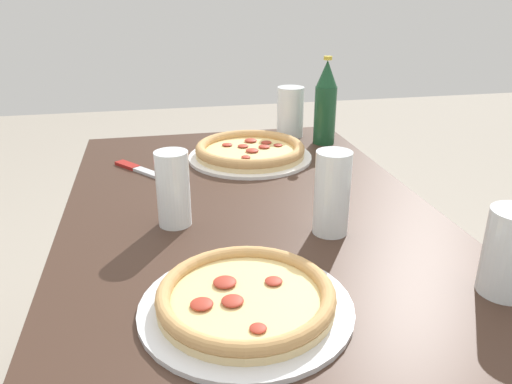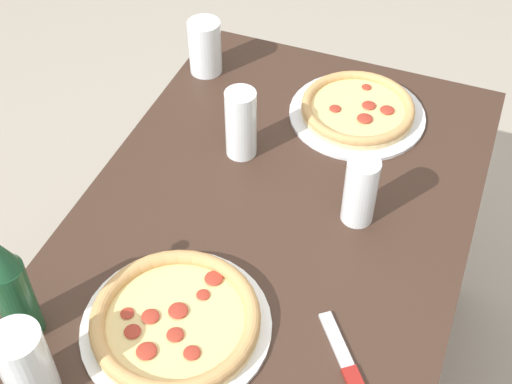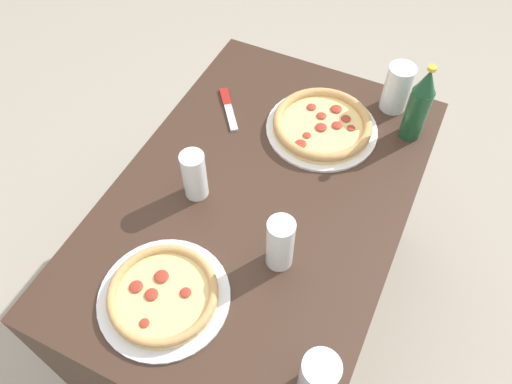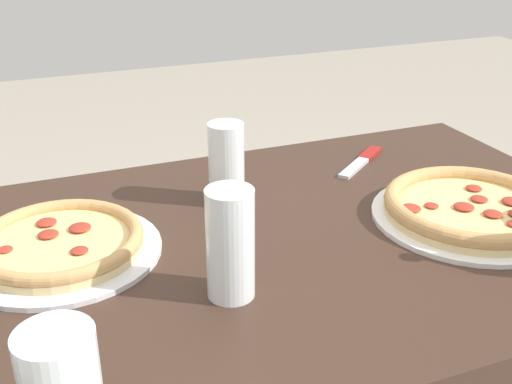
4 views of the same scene
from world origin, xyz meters
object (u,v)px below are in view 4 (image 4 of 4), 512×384
(pizza_pepperoni, at_px, (470,208))
(glass_lemonade, at_px, (226,167))
(glass_mango_juice, at_px, (230,249))
(knife, at_px, (362,160))
(pizza_veggie, at_px, (60,244))

(pizza_pepperoni, xyz_separation_m, glass_lemonade, (0.35, -0.21, 0.05))
(pizza_pepperoni, bearing_deg, glass_mango_juice, 7.96)
(glass_lemonade, bearing_deg, glass_mango_juice, 71.63)
(pizza_pepperoni, height_order, glass_lemonade, glass_lemonade)
(glass_lemonade, relative_size, knife, 0.92)
(glass_lemonade, bearing_deg, pizza_pepperoni, 148.68)
(pizza_pepperoni, distance_m, glass_lemonade, 0.41)
(pizza_veggie, bearing_deg, glass_lemonade, -164.55)
(glass_mango_juice, distance_m, glass_lemonade, 0.29)
(glass_lemonade, height_order, knife, glass_lemonade)
(pizza_veggie, distance_m, glass_lemonade, 0.31)
(pizza_veggie, relative_size, knife, 1.92)
(pizza_veggie, relative_size, pizza_pepperoni, 0.94)
(pizza_veggie, height_order, glass_mango_juice, glass_mango_juice)
(glass_mango_juice, bearing_deg, pizza_veggie, -44.06)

